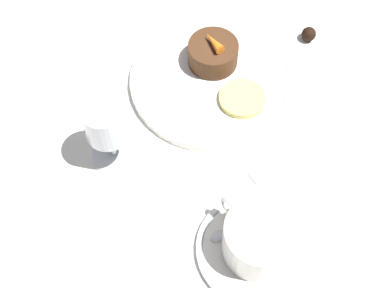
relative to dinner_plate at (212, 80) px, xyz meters
name	(u,v)px	position (x,y,z in m)	size (l,w,h in m)	color
ground_plane	(192,84)	(0.02, 0.03, -0.01)	(3.00, 3.00, 0.00)	white
dinner_plate	(212,80)	(0.00, 0.00, 0.00)	(0.27, 0.27, 0.01)	white
saucer	(255,249)	(-0.26, 0.15, 0.00)	(0.16, 0.16, 0.01)	white
coffee_cup	(259,238)	(-0.26, 0.15, 0.04)	(0.13, 0.10, 0.07)	white
spoon	(235,222)	(-0.21, 0.14, 0.00)	(0.02, 0.11, 0.00)	silver
wine_glass	(107,124)	(-0.01, 0.21, 0.08)	(0.07, 0.07, 0.12)	silver
fork	(289,157)	(-0.18, 0.01, -0.01)	(0.04, 0.18, 0.01)	silver
dessert_cake	(213,54)	(0.03, -0.02, 0.03)	(0.08, 0.08, 0.04)	#4C2D19
carrot_garnish	(214,42)	(0.03, -0.02, 0.05)	(0.04, 0.02, 0.02)	orange
pineapple_slice	(242,98)	(-0.07, -0.01, 0.01)	(0.07, 0.07, 0.01)	#EFE075
chocolate_truffle	(309,34)	(-0.04, -0.19, 0.00)	(0.03, 0.03, 0.03)	black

